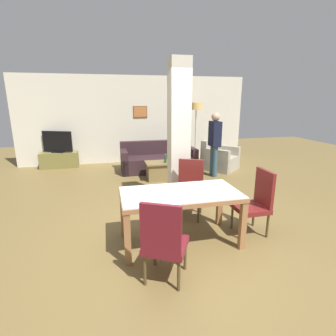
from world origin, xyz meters
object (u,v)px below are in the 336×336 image
object	(u,v)px
dining_chair_head_right	(256,201)
armchair	(219,159)
tv_stand	(59,160)
standing_person	(215,140)
dining_chair_far_right	(190,187)
tv_screen	(57,142)
bottle	(165,159)
coffee_table	(161,170)
floor_lamp	(196,112)
sofa	(158,160)
dining_table	(180,203)
dining_chair_near_left	(164,240)

from	to	relation	value
dining_chair_head_right	armchair	xyz separation A→B (m)	(1.02, 3.63, -0.22)
tv_stand	standing_person	size ratio (longest dim) A/B	0.64
dining_chair_far_right	tv_screen	world-z (taller)	tv_screen
dining_chair_head_right	bottle	distance (m)	3.01
coffee_table	floor_lamp	bearing A→B (deg)	48.53
armchair	coffee_table	size ratio (longest dim) A/B	1.53
armchair	floor_lamp	bearing A→B (deg)	-110.99
sofa	bottle	bearing A→B (deg)	89.03
dining_chair_far_right	floor_lamp	xyz separation A→B (m)	(1.43, 3.86, 1.09)
dining_table	coffee_table	bearing A→B (deg)	83.25
dining_table	dining_chair_near_left	size ratio (longest dim) A/B	1.67
coffee_table	dining_chair_near_left	bearing A→B (deg)	-101.37
coffee_table	floor_lamp	xyz separation A→B (m)	(1.48, 1.67, 1.37)
dining_table	standing_person	size ratio (longest dim) A/B	0.99
coffee_table	standing_person	distance (m)	1.59
dining_table	coffee_table	size ratio (longest dim) A/B	2.08
dining_table	tv_screen	size ratio (longest dim) A/B	1.92
coffee_table	tv_screen	distance (m)	3.34
tv_stand	standing_person	xyz separation A→B (m)	(4.14, -1.89, 0.73)
armchair	tv_screen	bearing A→B (deg)	-55.57
sofa	standing_person	distance (m)	1.74
dining_chair_far_right	dining_chair_head_right	bearing A→B (deg)	159.40
sofa	bottle	size ratio (longest dim) A/B	9.49
tv_stand	sofa	bearing A→B (deg)	-18.94
bottle	tv_screen	world-z (taller)	tv_screen
coffee_table	floor_lamp	distance (m)	2.62
tv_stand	dining_chair_far_right	bearing A→B (deg)	-55.73
dining_table	standing_person	distance (m)	3.51
floor_lamp	standing_person	distance (m)	1.81
dining_chair_near_left	sofa	xyz separation A→B (m)	(0.87, 4.72, -0.24)
floor_lamp	standing_person	size ratio (longest dim) A/B	1.14
dining_chair_far_right	floor_lamp	distance (m)	4.26
bottle	standing_person	xyz separation A→B (m)	(1.33, 0.09, 0.42)
coffee_table	tv_stand	xyz separation A→B (m)	(-2.72, 1.87, -0.00)
dining_chair_near_left	coffee_table	distance (m)	3.90
dining_chair_far_right	floor_lamp	bearing A→B (deg)	-84.11
sofa	tv_screen	distance (m)	3.02
bottle	dining_table	bearing A→B (deg)	-98.67
dining_chair_head_right	standing_person	bearing A→B (deg)	-11.09
sofa	coffee_table	distance (m)	0.91
bottle	tv_screen	size ratio (longest dim) A/B	0.26
dining_chair_far_right	armchair	world-z (taller)	dining_chair_far_right
sofa	tv_stand	distance (m)	2.99
coffee_table	bottle	xyz separation A→B (m)	(0.09, -0.10, 0.31)
standing_person	tv_screen	bearing A→B (deg)	65.96
armchair	coffee_table	distance (m)	1.95
sofa	dining_table	bearing A→B (deg)	83.29
dining_table	tv_stand	world-z (taller)	dining_table
dining_chair_head_right	armchair	distance (m)	3.77
dining_chair_far_right	standing_person	size ratio (longest dim) A/B	0.59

